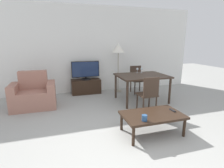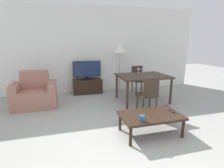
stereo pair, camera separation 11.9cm
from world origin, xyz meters
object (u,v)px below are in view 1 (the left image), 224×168
cup_white_near (144,118)px  coffee_table (152,116)px  tv (86,70)px  wine_glass_center (137,69)px  dining_chair_far (137,78)px  dining_chair_near (149,93)px  dining_table (142,78)px  armchair (34,95)px  tv_stand (86,86)px  remote_primary (172,110)px  wine_glass_left (142,69)px  floor_lamp (118,50)px

cup_white_near → coffee_table: bearing=38.1°
tv → wine_glass_center: (1.38, -0.79, 0.09)m
dining_chair_far → dining_chair_near: bearing=-105.8°
dining_table → dining_chair_near: 0.86m
dining_table → cup_white_near: (-0.89, -1.88, -0.23)m
armchair → cup_white_near: size_ratio=10.34×
cup_white_near → wine_glass_center: 2.46m
dining_chair_near → wine_glass_center: (0.26, 1.17, 0.35)m
tv → coffee_table: (0.73, -2.83, -0.41)m
tv_stand → remote_primary: bearing=-67.7°
tv → wine_glass_left: tv is taller
floor_lamp → armchair: bearing=-162.7°
dining_table → remote_primary: bearing=-96.8°
dining_table → tv: bearing=139.4°
cup_white_near → wine_glass_left: 2.47m
coffee_table → dining_chair_far: bearing=71.1°
floor_lamp → dining_table: bearing=-74.1°
dining_table → floor_lamp: (-0.31, 1.08, 0.71)m
tv_stand → wine_glass_left: (1.50, -0.83, 0.60)m
tv → tv_stand: bearing=90.0°
armchair → dining_chair_near: size_ratio=1.20×
dining_table → wine_glass_center: bearing=85.0°
floor_lamp → wine_glass_center: bearing=-64.6°
wine_glass_left → dining_chair_near: bearing=-108.5°
cup_white_near → wine_glass_left: wine_glass_left is taller
armchair → cup_white_near: (1.89, -2.19, 0.09)m
dining_chair_near → wine_glass_center: 1.25m
tv → remote_primary: 3.06m
armchair → dining_chair_near: armchair is taller
remote_primary → wine_glass_left: wine_glass_left is taller
armchair → floor_lamp: (2.46, 0.77, 1.04)m
armchair → wine_glass_center: (2.80, 0.05, 0.50)m
tv → coffee_table: 2.95m
dining_chair_near → wine_glass_center: size_ratio=5.82×
dining_table → remote_primary: 1.69m
wine_glass_center → cup_white_near: bearing=-112.2°
tv → coffee_table: size_ratio=0.80×
coffee_table → wine_glass_center: size_ratio=7.27×
tv → dining_table: 1.78m
tv → floor_lamp: floor_lamp is taller
armchair → wine_glass_center: armchair is taller
armchair → wine_glass_left: bearing=0.3°
tv → coffee_table: bearing=-75.6°
dining_table → cup_white_near: bearing=-115.2°
tv → dining_chair_near: 2.28m
dining_chair_far → remote_primary: 2.51m
tv_stand → dining_chair_far: dining_chair_far is taller
dining_chair_far → remote_primary: dining_chair_far is taller
cup_white_near → remote_primary: bearing=18.1°
tv_stand → wine_glass_center: size_ratio=6.16×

